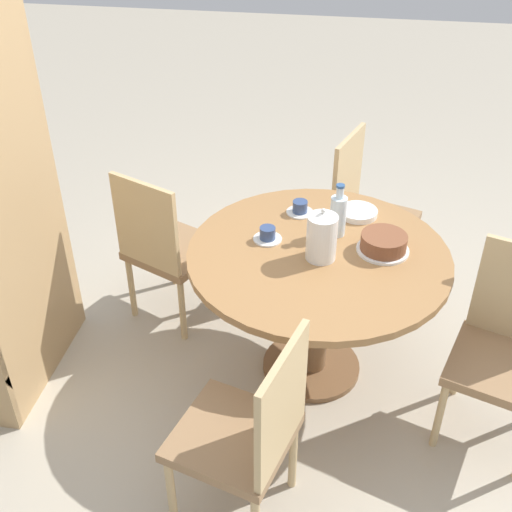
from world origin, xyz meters
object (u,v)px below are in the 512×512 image
Objects in this scene: chair_a at (166,246)px; chair_d at (366,210)px; cake_main at (383,243)px; chair_b at (248,432)px; chair_c at (507,347)px; cup_a at (300,208)px; cup_b at (268,235)px; water_bottle at (338,215)px; coffee_pot at (322,236)px.

chair_d is (0.55, -1.03, 0.00)m from chair_a.
chair_b is at bearing 153.25° from cake_main.
chair_a is 1.74m from chair_c.
cup_b is (-0.27, 0.12, 0.00)m from cup_a.
chair_d is 3.82× the size of cake_main.
cup_b is (0.29, 1.08, 0.27)m from chair_c.
cake_main reaches higher than cup_a.
chair_b reaches higher than cup_b.
cup_a is at bearing 165.38° from chair_d.
chair_d is at bearing 139.61° from chair_c.
water_bottle reaches higher than chair_b.
chair_b and chair_c have the same top height.
chair_b is 1.74m from chair_d.
coffee_pot is 1.06× the size of cake_main.
cup_b is (0.01, 0.53, -0.01)m from cake_main.
chair_a is 6.77× the size of cup_b.
coffee_pot reaches higher than chair_b.
water_bottle reaches higher than chair_c.
chair_a is at bearing 77.95° from cake_main.
cup_b is (0.10, 0.25, -0.09)m from coffee_pot.
coffee_pot reaches higher than chair_d.
chair_b is (-1.14, -0.64, 0.00)m from chair_a.
chair_a is 0.96m from coffee_pot.
cup_a is (-0.51, 0.34, 0.27)m from chair_d.
chair_b is 6.77× the size of cup_b.
water_bottle is (0.21, -0.06, -0.01)m from coffee_pot.
chair_a is 6.77× the size of cup_a.
chair_a is 0.68m from cup_b.
cake_main is (0.91, -0.46, 0.29)m from chair_b.
chair_d reaches higher than cup_b.
cake_main is at bearing -90.74° from cup_b.
coffee_pot is 0.97× the size of water_bottle.
chair_c is at bearing -102.31° from coffee_pot.
chair_a is at bearing 136.73° from chair_d.
cup_b is at bearing 155.33° from cup_a.
chair_b is at bearing 177.45° from cup_a.
chair_c is 1.14m from cup_a.
chair_b is 3.82× the size of cake_main.
chair_c is at bearing -130.75° from chair_d.
chair_a and chair_d have the same top height.
cake_main is (-0.11, -0.21, -0.07)m from water_bottle.
cup_b is at bearing 108.13° from water_bottle.
cup_a is at bearing 19.57° from coffee_pot.
chair_b is 1.21m from cup_a.
chair_b is at bearing -128.98° from chair_c.
cup_a is 0.29m from cup_b.
water_bottle is 0.26m from cup_a.
chair_d is at bearing -127.88° from chair_a.
coffee_pot is at bearing -177.74° from chair_a.
chair_b is 6.77× the size of cup_a.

